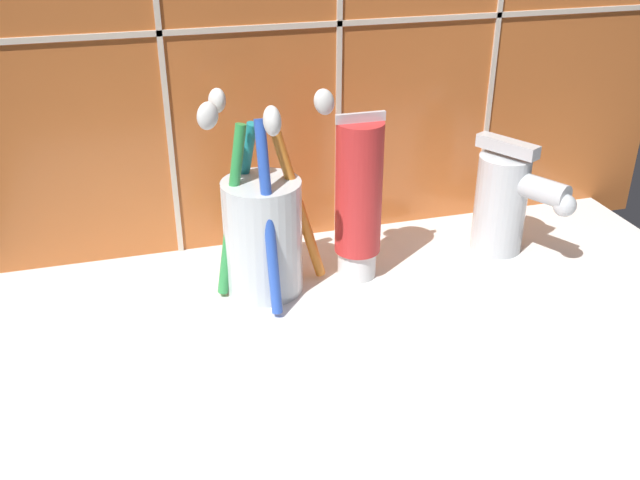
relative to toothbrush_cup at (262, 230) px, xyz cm
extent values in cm
cube|color=white|center=(7.88, -9.46, -6.71)|extent=(63.32, 38.22, 2.00)
cube|color=beige|center=(7.88, 9.05, 14.94)|extent=(73.32, 0.24, 0.50)
cylinder|color=silver|center=(0.02, 0.00, -0.67)|extent=(6.71, 6.71, 10.08)
cylinder|color=orange|center=(3.18, 0.21, 2.07)|extent=(5.06, 1.33, 15.02)
ellipsoid|color=white|center=(5.53, 0.42, 10.52)|extent=(2.33, 1.49, 2.57)
cylinder|color=teal|center=(-1.27, 3.02, 1.81)|extent=(3.28, 4.60, 14.49)
ellipsoid|color=white|center=(-2.45, 4.96, 10.00)|extent=(2.26, 2.57, 2.57)
cylinder|color=green|center=(-2.55, -0.06, 2.02)|extent=(3.53, 1.71, 14.81)
ellipsoid|color=white|center=(-3.96, -0.42, 10.43)|extent=(2.30, 1.76, 2.46)
cylinder|color=blue|center=(-0.03, -2.93, 2.37)|extent=(1.07, 4.70, 15.58)
ellipsoid|color=white|center=(0.05, -5.09, 11.12)|extent=(1.38, 2.22, 2.54)
cylinder|color=white|center=(8.53, 0.00, -4.42)|extent=(3.46, 3.46, 2.59)
cylinder|color=red|center=(8.53, 0.00, 2.79)|extent=(4.07, 4.07, 11.81)
cube|color=silver|center=(8.53, 0.00, 9.09)|extent=(4.27, 0.36, 0.80)
cylinder|color=silver|center=(23.16, 1.18, -0.97)|extent=(4.87, 4.87, 9.48)
cylinder|color=silver|center=(24.65, -1.64, 1.68)|extent=(4.90, 6.66, 2.19)
sphere|color=silver|center=(26.13, -4.46, 0.95)|extent=(2.04, 2.04, 2.04)
cube|color=silver|center=(23.16, 1.18, 4.77)|extent=(4.03, 5.96, 1.20)
camera|label=1|loc=(-10.15, -53.24, 26.81)|focal=40.00mm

